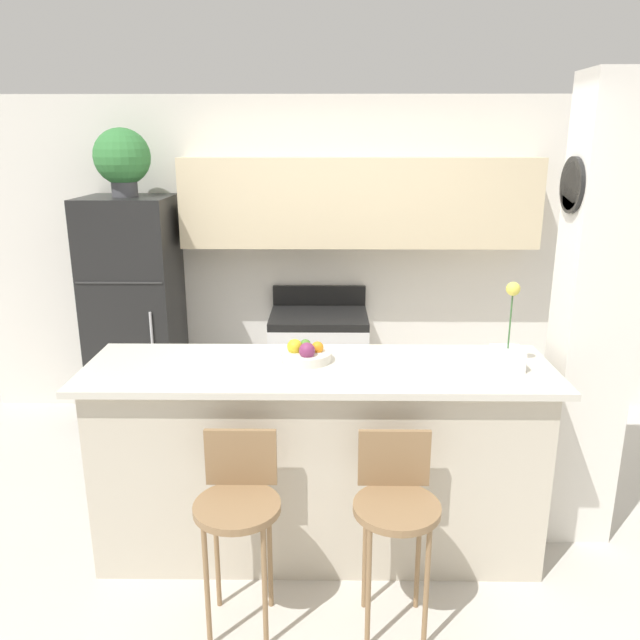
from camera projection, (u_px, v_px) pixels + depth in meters
The scene contains 12 objects.
ground_plane at pixel (319, 544), 3.55m from camera, with size 14.00×14.00×0.00m, color beige.
wall_back at pixel (336, 237), 4.96m from camera, with size 5.60×0.38×2.55m.
pillar_right at pixel (592, 320), 3.36m from camera, with size 0.38×0.32×2.55m.
counter_bar at pixel (319, 458), 3.40m from camera, with size 2.45×0.73×1.08m.
refrigerator at pixel (136, 315), 4.85m from camera, with size 0.66×0.65×1.81m.
stove_range at pixel (319, 368), 4.99m from camera, with size 0.76×0.61×1.07m.
bar_stool_left at pixel (238, 504), 2.83m from camera, with size 0.39×0.39×0.93m.
bar_stool_right at pixel (396, 505), 2.82m from camera, with size 0.39×0.39×0.93m.
potted_plant_on_fridge at pixel (122, 159), 4.52m from camera, with size 0.41×0.41×0.49m.
orchid_vase at pixel (508, 350), 3.19m from camera, with size 0.15×0.15×0.46m.
fruit_bowl at pixel (306, 354), 3.32m from camera, with size 0.27×0.27×0.12m.
trash_bin at pixel (205, 411), 4.84m from camera, with size 0.28×0.28×0.38m.
Camera 1 is at (0.04, -3.05, 2.22)m, focal length 35.00 mm.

